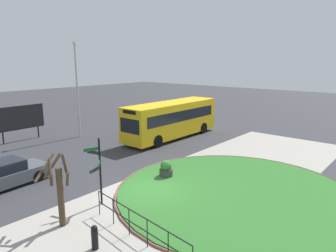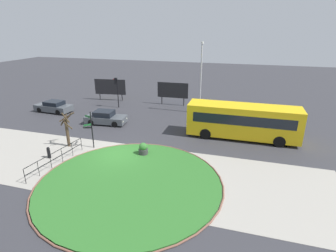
% 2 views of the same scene
% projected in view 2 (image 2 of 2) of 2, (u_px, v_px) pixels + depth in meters
% --- Properties ---
extents(ground, '(120.00, 120.00, 0.00)m').
position_uv_depth(ground, '(118.00, 155.00, 21.13)').
color(ground, '#333338').
extents(sidewalk_paving, '(32.00, 8.08, 0.02)m').
position_uv_depth(sidewalk_paving, '(106.00, 166.00, 19.36)').
color(sidewalk_paving, '#9E998E').
rests_on(sidewalk_paving, ground).
extents(grass_island, '(11.91, 11.91, 0.10)m').
position_uv_depth(grass_island, '(130.00, 182.00, 17.30)').
color(grass_island, '#2D6B28').
rests_on(grass_island, ground).
extents(grass_kerb_ring, '(12.22, 12.22, 0.11)m').
position_uv_depth(grass_kerb_ring, '(130.00, 182.00, 17.30)').
color(grass_kerb_ring, brown).
rests_on(grass_kerb_ring, ground).
extents(signpost_directional, '(0.76, 1.16, 3.21)m').
position_uv_depth(signpost_directional, '(91.00, 127.00, 21.78)').
color(signpost_directional, black).
rests_on(signpost_directional, ground).
extents(bollard_foreground, '(0.24, 0.24, 0.94)m').
position_uv_depth(bollard_foreground, '(49.00, 152.00, 20.46)').
color(bollard_foreground, black).
rests_on(bollard_foreground, ground).
extents(railing_grass_edge, '(0.65, 5.46, 1.11)m').
position_uv_depth(railing_grass_edge, '(56.00, 157.00, 19.32)').
color(railing_grass_edge, black).
rests_on(railing_grass_edge, ground).
extents(bus_yellow, '(9.85, 2.61, 3.09)m').
position_uv_depth(bus_yellow, '(243.00, 121.00, 23.79)').
color(bus_yellow, yellow).
rests_on(bus_yellow, ground).
extents(car_near_lane, '(4.36, 2.16, 1.41)m').
position_uv_depth(car_near_lane, '(106.00, 118.00, 27.75)').
color(car_near_lane, '#474C51').
rests_on(car_near_lane, ground).
extents(car_far_lane, '(4.54, 2.10, 1.36)m').
position_uv_depth(car_far_lane, '(54.00, 107.00, 31.63)').
color(car_far_lane, '#474C51').
rests_on(car_far_lane, ground).
extents(traffic_light_near, '(0.48, 0.32, 3.77)m').
position_uv_depth(traffic_light_near, '(116.00, 86.00, 32.65)').
color(traffic_light_near, black).
rests_on(traffic_light_near, ground).
extents(lamppost_tall, '(0.32, 0.32, 8.13)m').
position_uv_depth(lamppost_tall, '(201.00, 76.00, 29.89)').
color(lamppost_tall, '#B7B7BC').
rests_on(lamppost_tall, ground).
extents(billboard_left, '(4.05, 0.26, 2.96)m').
position_uv_depth(billboard_left, '(173.00, 91.00, 34.02)').
color(billboard_left, black).
rests_on(billboard_left, ground).
extents(billboard_right, '(4.34, 0.73, 2.95)m').
position_uv_depth(billboard_right, '(110.00, 87.00, 36.25)').
color(billboard_right, black).
rests_on(billboard_right, ground).
extents(planter_near_signpost, '(0.76, 0.76, 1.03)m').
position_uv_depth(planter_near_signpost, '(143.00, 149.00, 20.99)').
color(planter_near_signpost, '#383838').
rests_on(planter_near_signpost, ground).
extents(street_tree_bare, '(1.37, 1.38, 3.13)m').
position_uv_depth(street_tree_bare, '(67.00, 128.00, 22.19)').
color(street_tree_bare, '#423323').
rests_on(street_tree_bare, ground).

